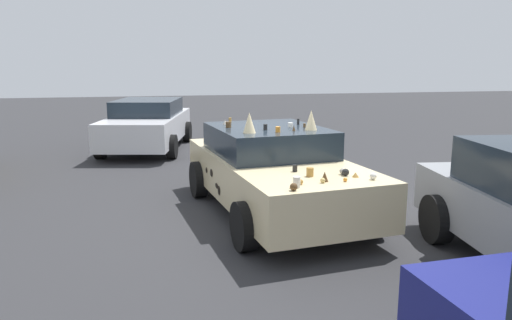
# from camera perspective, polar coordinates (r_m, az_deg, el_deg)

# --- Properties ---
(ground_plane) EXTENTS (60.00, 60.00, 0.00)m
(ground_plane) POSITION_cam_1_polar(r_m,az_deg,el_deg) (7.95, 2.12, -6.27)
(ground_plane) COLOR #2D2D30
(art_car_decorated) EXTENTS (4.58, 2.47, 1.69)m
(art_car_decorated) POSITION_cam_1_polar(r_m,az_deg,el_deg) (7.82, 2.01, -1.15)
(art_car_decorated) COLOR beige
(art_car_decorated) RESTS_ON ground
(parked_sedan_behind_right) EXTENTS (4.76, 2.77, 1.41)m
(parked_sedan_behind_right) POSITION_cam_1_polar(r_m,az_deg,el_deg) (14.03, -12.69, 4.18)
(parked_sedan_behind_right) COLOR silver
(parked_sedan_behind_right) RESTS_ON ground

